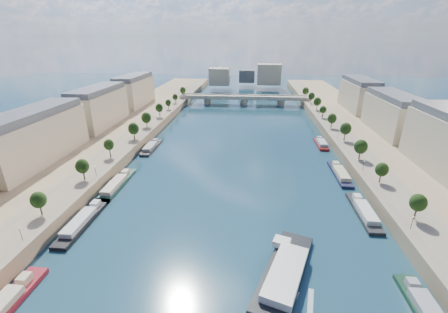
# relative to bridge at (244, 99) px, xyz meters

# --- Properties ---
(ground) EXTENTS (700.00, 700.00, 0.00)m
(ground) POSITION_rel_bridge_xyz_m (0.00, -130.70, -5.08)
(ground) COLOR #0E2C3E
(ground) RESTS_ON ground
(quay_left) EXTENTS (44.00, 520.00, 5.00)m
(quay_left) POSITION_rel_bridge_xyz_m (-72.00, -130.70, -2.58)
(quay_left) COLOR #9E8460
(quay_left) RESTS_ON ground
(quay_right) EXTENTS (44.00, 520.00, 5.00)m
(quay_right) POSITION_rel_bridge_xyz_m (72.00, -130.70, -2.58)
(quay_right) COLOR #9E8460
(quay_right) RESTS_ON ground
(pave_left) EXTENTS (14.00, 520.00, 0.10)m
(pave_left) POSITION_rel_bridge_xyz_m (-57.00, -130.70, -0.03)
(pave_left) COLOR gray
(pave_left) RESTS_ON quay_left
(pave_right) EXTENTS (14.00, 520.00, 0.10)m
(pave_right) POSITION_rel_bridge_xyz_m (57.00, -130.70, -0.03)
(pave_right) COLOR gray
(pave_right) RESTS_ON quay_right
(trees_left) EXTENTS (4.80, 268.80, 8.26)m
(trees_left) POSITION_rel_bridge_xyz_m (-55.00, -128.70, 5.39)
(trees_left) COLOR #382B1E
(trees_left) RESTS_ON ground
(trees_right) EXTENTS (4.80, 268.80, 8.26)m
(trees_right) POSITION_rel_bridge_xyz_m (55.00, -120.70, 5.39)
(trees_right) COLOR #382B1E
(trees_right) RESTS_ON ground
(lamps_left) EXTENTS (0.36, 200.36, 4.28)m
(lamps_left) POSITION_rel_bridge_xyz_m (-52.50, -140.70, 2.70)
(lamps_left) COLOR black
(lamps_left) RESTS_ON ground
(lamps_right) EXTENTS (0.36, 200.36, 4.28)m
(lamps_right) POSITION_rel_bridge_xyz_m (52.50, -125.70, 2.70)
(lamps_right) COLOR black
(lamps_right) RESTS_ON ground
(buildings_left) EXTENTS (16.00, 226.00, 23.20)m
(buildings_left) POSITION_rel_bridge_xyz_m (-85.00, -118.70, 11.37)
(buildings_left) COLOR #BAB08F
(buildings_left) RESTS_ON ground
(buildings_right) EXTENTS (16.00, 226.00, 23.20)m
(buildings_right) POSITION_rel_bridge_xyz_m (85.00, -118.70, 11.37)
(buildings_right) COLOR #BAB08F
(buildings_right) RESTS_ON ground
(skyline) EXTENTS (79.00, 42.00, 22.00)m
(skyline) POSITION_rel_bridge_xyz_m (3.19, 88.83, 9.57)
(skyline) COLOR #BAB08F
(skyline) RESTS_ON ground
(bridge) EXTENTS (112.00, 12.00, 8.15)m
(bridge) POSITION_rel_bridge_xyz_m (0.00, 0.00, 0.00)
(bridge) COLOR #C1B79E
(bridge) RESTS_ON ground
(tour_barge) EXTENTS (18.49, 32.03, 4.19)m
(tour_barge) POSITION_rel_bridge_xyz_m (16.40, -201.33, -3.86)
(tour_barge) COLOR black
(tour_barge) RESTS_ON ground
(moored_barges_left) EXTENTS (5.00, 164.16, 3.60)m
(moored_barges_left) POSITION_rel_bridge_xyz_m (-45.50, -185.53, -4.24)
(moored_barges_left) COLOR #1B1C3C
(moored_barges_left) RESTS_ON ground
(moored_barges_right) EXTENTS (5.00, 159.61, 3.60)m
(moored_barges_right) POSITION_rel_bridge_xyz_m (45.50, -173.40, -4.24)
(moored_barges_right) COLOR black
(moored_barges_right) RESTS_ON ground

